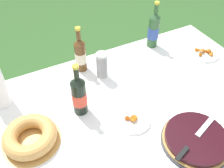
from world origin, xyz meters
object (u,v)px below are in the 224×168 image
object	(u,v)px
cider_bottle_green	(153,30)
berry_tart	(196,140)
bundt_cake	(30,137)
snack_plate_near	(204,52)
snack_plate_left	(133,120)
serving_knife	(194,139)
juice_bottle_red	(79,95)
cider_bottle_amber	(80,54)
cup_stack	(102,66)

from	to	relation	value
cider_bottle_green	berry_tart	bearing A→B (deg)	-109.13
berry_tart	bundt_cake	distance (m)	0.84
snack_plate_near	snack_plate_left	bearing A→B (deg)	-158.95
serving_knife	juice_bottle_red	distance (m)	0.64
juice_bottle_red	serving_knife	bearing A→B (deg)	-49.23
berry_tart	cider_bottle_amber	distance (m)	0.87
bundt_cake	cup_stack	world-z (taller)	cup_stack
snack_plate_near	bundt_cake	bearing A→B (deg)	-172.42
bundt_cake	juice_bottle_red	world-z (taller)	juice_bottle_red
cider_bottle_green	snack_plate_near	bearing A→B (deg)	-43.62
cup_stack	cider_bottle_amber	xyz separation A→B (m)	(-0.09, 0.14, 0.03)
serving_knife	cider_bottle_green	xyz separation A→B (m)	(0.32, 0.84, 0.07)
berry_tart	cup_stack	xyz separation A→B (m)	(-0.20, 0.68, 0.07)
snack_plate_left	serving_knife	bearing A→B (deg)	-56.38
cup_stack	snack_plate_left	bearing A→B (deg)	-91.12
cider_bottle_amber	juice_bottle_red	size ratio (longest dim) A/B	0.96
snack_plate_near	cider_bottle_green	bearing A→B (deg)	136.38
cider_bottle_green	juice_bottle_red	bearing A→B (deg)	-153.46
cider_bottle_amber	juice_bottle_red	bearing A→B (deg)	-112.87
juice_bottle_red	bundt_cake	bearing A→B (deg)	-165.95
cup_stack	bundt_cake	bearing A→B (deg)	-152.11
berry_tart	snack_plate_near	distance (m)	0.80
berry_tart	bundt_cake	bearing A→B (deg)	152.28
cider_bottle_green	cider_bottle_amber	xyz separation A→B (m)	(-0.58, -0.02, -0.01)
berry_tart	cider_bottle_amber	xyz separation A→B (m)	(-0.29, 0.82, 0.09)
cup_stack	snack_plate_near	xyz separation A→B (m)	(0.77, -0.11, -0.08)
bundt_cake	cider_bottle_amber	world-z (taller)	cider_bottle_amber
berry_tart	juice_bottle_red	xyz separation A→B (m)	(-0.44, 0.47, 0.10)
cider_bottle_amber	snack_plate_left	xyz separation A→B (m)	(0.08, -0.55, -0.11)
serving_knife	bundt_cake	size ratio (longest dim) A/B	1.19
bundt_cake	cider_bottle_green	xyz separation A→B (m)	(1.04, 0.44, 0.09)
snack_plate_near	snack_plate_left	xyz separation A→B (m)	(-0.78, -0.30, -0.00)
cup_stack	snack_plate_near	bearing A→B (deg)	-8.30
serving_knife	cider_bottle_green	bearing A→B (deg)	50.22
serving_knife	snack_plate_left	bearing A→B (deg)	104.43
cider_bottle_amber	snack_plate_left	bearing A→B (deg)	-81.45
serving_knife	snack_plate_near	distance (m)	0.83
serving_knife	juice_bottle_red	world-z (taller)	juice_bottle_red
cider_bottle_green	serving_knife	bearing A→B (deg)	-110.59
berry_tart	juice_bottle_red	bearing A→B (deg)	133.19
berry_tart	cider_bottle_amber	size ratio (longest dim) A/B	1.08
juice_bottle_red	snack_plate_near	size ratio (longest dim) A/B	1.42
cup_stack	juice_bottle_red	bearing A→B (deg)	-138.31
berry_tart	juice_bottle_red	distance (m)	0.65
juice_bottle_red	snack_plate_left	xyz separation A→B (m)	(0.23, -0.20, -0.12)
berry_tart	snack_plate_left	size ratio (longest dim) A/B	1.72
snack_plate_left	bundt_cake	bearing A→B (deg)	166.83
berry_tart	serving_knife	size ratio (longest dim) A/B	0.96
berry_tart	cider_bottle_green	world-z (taller)	cider_bottle_green
cider_bottle_amber	bundt_cake	bearing A→B (deg)	-136.92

